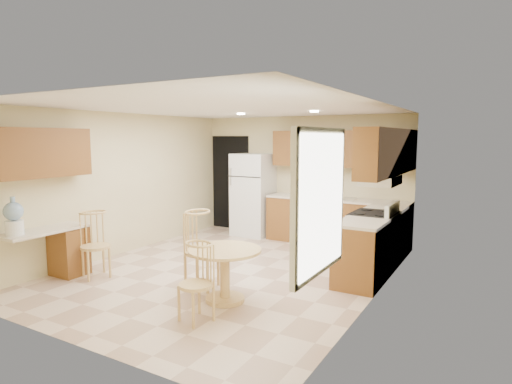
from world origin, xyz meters
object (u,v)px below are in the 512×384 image
Objects in this scene: refrigerator at (253,195)px; water_crock at (14,218)px; stove at (373,241)px; dining_table at (225,267)px; chair_table_b at (191,277)px; chair_desk at (90,239)px; chair_table_a at (197,244)px.

refrigerator reaches higher than water_crock.
water_crock is (-1.05, -4.52, 0.14)m from refrigerator.
stove is (2.88, -1.22, -0.40)m from refrigerator.
water_crock reaches higher than dining_table.
chair_table_b is (0.05, -0.73, 0.09)m from dining_table.
stove reaches higher than chair_desk.
chair_desk is at bearing -173.30° from dining_table.
refrigerator is 1.63× the size of chair_table_a.
refrigerator is 3.15m from stove.
chair_table_a is 1.07m from chair_table_b.
water_crock reaches higher than chair_desk.
dining_table is at bearing -120.00° from stove.
refrigerator is 4.49m from chair_table_b.
refrigerator reaches higher than dining_table.
water_crock is at bearing 23.99° from chair_table_b.
stove is 4.27m from chair_desk.
dining_table is 0.60m from chair_table_a.
chair_table_b is at bearing -86.11° from dining_table.
chair_table_a is at bearing -39.24° from chair_table_b.
chair_table_b is (-1.23, -2.95, 0.07)m from stove.
chair_desk is at bearing -144.57° from stove.
chair_table_a is 1.20× the size of chair_table_b.
chair_table_b is (0.60, -0.88, -0.11)m from chair_table_a.
chair_table_a is (-0.55, 0.15, 0.20)m from dining_table.
water_crock is at bearing -139.94° from stove.
dining_table is 1.78× the size of water_crock.
chair_desk is (-3.47, -2.47, 0.12)m from stove.
chair_desk is (-0.60, -3.69, -0.27)m from refrigerator.
stove reaches higher than chair_table_a.
stove is at bearing -22.99° from refrigerator.
stove is at bearing 60.00° from dining_table.
chair_table_a is 1.09× the size of chair_desk.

